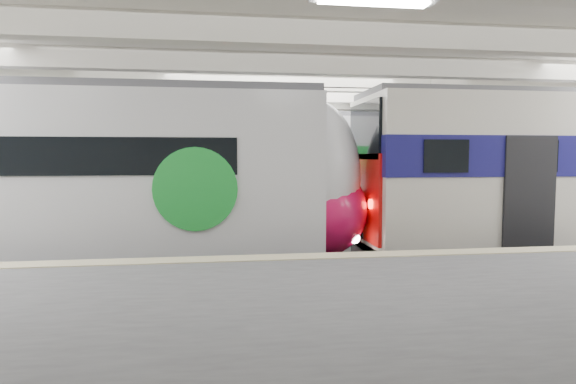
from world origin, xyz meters
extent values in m
cube|color=black|center=(0.00, 0.00, -0.05)|extent=(36.00, 24.00, 0.10)
cube|color=silver|center=(0.00, 0.00, 5.55)|extent=(36.00, 24.00, 0.20)
cube|color=beige|center=(0.00, 10.00, 2.75)|extent=(30.00, 0.10, 5.50)
cube|color=#4F4F51|center=(0.00, -6.50, 0.55)|extent=(30.00, 7.00, 1.10)
cube|color=#C7B68D|center=(0.00, -3.25, 1.11)|extent=(30.00, 0.50, 0.02)
cube|color=beige|center=(-3.00, 3.00, 2.75)|extent=(0.50, 0.50, 5.50)
cube|color=beige|center=(5.00, 3.00, 2.75)|extent=(0.50, 0.50, 5.50)
cube|color=beige|center=(0.00, 0.00, 5.25)|extent=(30.00, 18.00, 0.50)
cube|color=#59544C|center=(0.00, 0.00, 0.08)|extent=(30.00, 1.52, 0.16)
cube|color=#59544C|center=(0.00, 5.50, 0.08)|extent=(30.00, 1.52, 0.16)
cylinder|color=black|center=(0.00, 0.00, 4.70)|extent=(30.00, 0.03, 0.03)
cylinder|color=black|center=(0.00, 5.50, 4.70)|extent=(30.00, 0.03, 0.03)
cube|color=white|center=(0.00, -2.00, 4.92)|extent=(26.00, 8.40, 0.12)
cube|color=silver|center=(-6.12, 0.00, 2.46)|extent=(13.08, 2.92, 3.92)
ellipsoid|color=silver|center=(0.42, 0.00, 2.46)|extent=(2.31, 2.86, 3.84)
ellipsoid|color=#CB104B|center=(0.54, 0.00, 1.60)|extent=(2.45, 2.92, 2.35)
cylinder|color=green|center=(-2.46, -1.49, 2.27)|extent=(1.81, 0.06, 1.81)
cube|color=#4C4C51|center=(-6.12, 0.00, 4.52)|extent=(13.08, 2.39, 0.20)
cube|color=black|center=(-6.12, 0.00, 0.35)|extent=(13.08, 2.04, 0.70)
cube|color=red|center=(1.74, 0.00, 1.94)|extent=(0.08, 2.61, 2.20)
cube|color=black|center=(1.74, 0.00, 3.62)|extent=(0.08, 2.46, 1.44)
cube|color=silver|center=(-3.49, 5.50, 2.42)|extent=(14.24, 3.42, 3.84)
cube|color=green|center=(-3.49, 5.50, 2.92)|extent=(14.28, 3.48, 0.81)
cube|color=#4C4C51|center=(-3.49, 5.50, 4.44)|extent=(14.21, 2.91, 0.16)
cube|color=black|center=(-3.49, 5.50, 0.30)|extent=(14.22, 3.12, 0.60)
camera|label=1|loc=(-1.93, -11.95, 2.96)|focal=30.00mm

